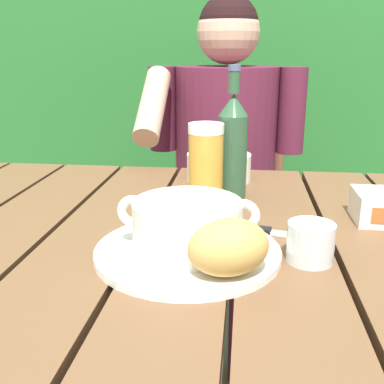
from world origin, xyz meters
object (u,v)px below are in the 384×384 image
water_glass_small (310,242)px  table_knife (269,232)px  soup_bowl (187,224)px  chair_near_diner (226,204)px  beer_bottle (233,144)px  person_eating (224,158)px  diner_bowl (219,167)px  bread_roll (229,247)px  serving_plate (188,251)px  beer_glass (206,164)px

water_glass_small → table_knife: bearing=119.3°
soup_bowl → table_knife: soup_bowl is taller
chair_near_diner → beer_bottle: bearing=-87.0°
person_eating → beer_bottle: size_ratio=4.34×
diner_bowl → soup_bowl: bearing=-92.9°
beer_bottle → bread_roll: bearing=-88.8°
chair_near_diner → table_knife: (0.11, -0.87, 0.25)m
chair_near_diner → soup_bowl: 1.02m
serving_plate → diner_bowl: diner_bowl is taller
serving_plate → soup_bowl: 0.05m
chair_near_diner → beer_glass: 0.80m
chair_near_diner → beer_bottle: beer_bottle is taller
chair_near_diner → beer_bottle: (0.04, -0.67, 0.36)m
soup_bowl → bread_roll: 0.10m
bread_roll → beer_glass: beer_glass is taller
soup_bowl → beer_glass: 0.25m
bread_roll → beer_glass: size_ratio=0.85×
table_knife → diner_bowl: 0.35m
beer_bottle → water_glass_small: bearing=-67.3°
beer_glass → person_eating: bearing=88.6°
person_eating → diner_bowl: 0.35m
bread_roll → beer_bottle: (-0.01, 0.38, 0.06)m
chair_near_diner → serving_plate: chair_near_diner is taller
beer_glass → diner_bowl: 0.19m
serving_plate → diner_bowl: (0.02, 0.43, 0.03)m
bread_roll → beer_glass: 0.33m
person_eating → beer_bottle: bearing=-85.4°
soup_bowl → water_glass_small: 0.18m
beer_bottle → diner_bowl: beer_bottle is taller
chair_near_diner → soup_bowl: size_ratio=4.36×
beer_glass → water_glass_small: bearing=-54.3°
bread_roll → water_glass_small: 0.14m
bread_roll → beer_bottle: beer_bottle is taller
bread_roll → beer_bottle: size_ratio=0.51×
chair_near_diner → beer_bottle: 0.76m
soup_bowl → beer_bottle: beer_bottle is taller
bread_roll → chair_near_diner: bearing=92.4°
serving_plate → water_glass_small: bearing=0.2°
serving_plate → beer_bottle: 0.33m
soup_bowl → beer_glass: size_ratio=1.31×
bread_roll → water_glass_small: bread_roll is taller
chair_near_diner → serving_plate: (-0.02, -0.97, 0.25)m
soup_bowl → beer_bottle: size_ratio=0.79×
beer_glass → diner_bowl: beer_glass is taller
person_eating → beer_bottle: person_eating is taller
soup_bowl → table_knife: 0.17m
chair_near_diner → diner_bowl: bearing=-90.0°
soup_bowl → table_knife: (0.13, 0.10, -0.05)m
bread_roll → beer_bottle: bearing=91.2°
serving_plate → person_eating: bearing=88.6°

